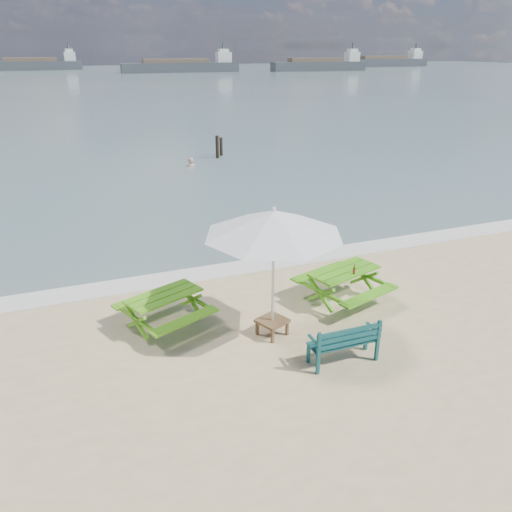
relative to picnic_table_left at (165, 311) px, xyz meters
name	(u,v)px	position (x,y,z in m)	size (l,w,h in m)	color
sea	(79,83)	(2.50, 82.72, -0.36)	(300.00, 300.00, 0.00)	slate
foam_strip	(239,268)	(2.50, 2.32, -0.36)	(22.00, 0.90, 0.01)	silver
picnic_table_left	(165,311)	(0.00, 0.00, 0.00)	(2.14, 2.24, 0.76)	#53A018
picnic_table_right	(343,286)	(4.18, -0.38, 0.02)	(2.16, 2.29, 0.81)	#469616
park_bench	(343,350)	(2.91, -2.55, -0.11)	(1.37, 0.48, 0.84)	#114446
side_table	(272,327)	(2.02, -1.18, -0.18)	(0.73, 0.73, 0.36)	brown
patio_umbrella	(274,223)	(2.02, -1.18, 2.13)	(3.64, 3.64, 2.75)	silver
beer_bottle	(354,271)	(4.26, -0.65, 0.52)	(0.06, 0.06, 0.24)	brown
swimmer	(191,173)	(4.38, 15.04, -0.70)	(0.58, 0.40, 1.56)	tan
mooring_pilings	(219,149)	(6.40, 16.69, 0.10)	(0.59, 0.79, 1.42)	black
cargo_ships	(245,65)	(44.95, 118.18, 0.82)	(119.88, 34.25, 4.40)	#373D41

